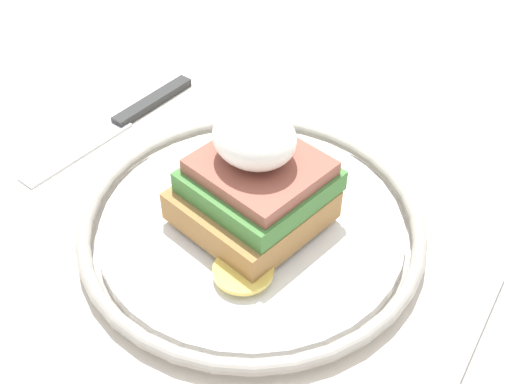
{
  "coord_description": "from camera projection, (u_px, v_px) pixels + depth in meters",
  "views": [
    {
      "loc": [
        -0.18,
        0.22,
        1.07
      ],
      "look_at": [
        0.04,
        -0.0,
        0.78
      ],
      "focal_mm": 45.0,
      "sensor_mm": 36.0,
      "label": 1
    }
  ],
  "objects": [
    {
      "name": "fork",
      "position": [
        452.0,
        379.0,
        0.36
      ],
      "size": [
        0.05,
        0.16,
        0.0
      ],
      "color": "silver",
      "rests_on": "dining_table"
    },
    {
      "name": "sandwich",
      "position": [
        257.0,
        179.0,
        0.41
      ],
      "size": [
        0.09,
        0.1,
        0.08
      ],
      "color": "#9E703D",
      "rests_on": "plate"
    },
    {
      "name": "plate",
      "position": [
        256.0,
        221.0,
        0.44
      ],
      "size": [
        0.24,
        0.24,
        0.02
      ],
      "color": "white",
      "rests_on": "dining_table"
    },
    {
      "name": "knife",
      "position": [
        126.0,
        119.0,
        0.54
      ],
      "size": [
        0.03,
        0.18,
        0.01
      ],
      "color": "#2D2D2D",
      "rests_on": "dining_table"
    },
    {
      "name": "dining_table",
      "position": [
        289.0,
        354.0,
        0.5
      ],
      "size": [
        1.01,
        0.9,
        0.75
      ],
      "color": "beige",
      "rests_on": "ground_plane"
    }
  ]
}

